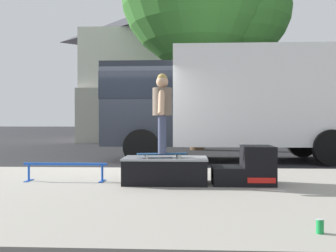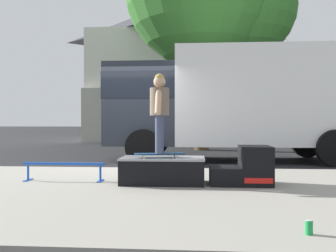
% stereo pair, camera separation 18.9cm
% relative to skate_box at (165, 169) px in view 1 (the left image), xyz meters
% --- Properties ---
extents(ground_plane, '(140.00, 140.00, 0.00)m').
position_rel_skate_box_xyz_m(ground_plane, '(-1.23, 2.47, -0.34)').
color(ground_plane, black).
extents(sidewalk_slab, '(50.00, 5.00, 0.12)m').
position_rel_skate_box_xyz_m(sidewalk_slab, '(-1.23, -0.53, -0.28)').
color(sidewalk_slab, gray).
rests_on(sidewalk_slab, ground).
extents(skate_box, '(1.31, 0.70, 0.41)m').
position_rel_skate_box_xyz_m(skate_box, '(0.00, 0.00, 0.00)').
color(skate_box, black).
rests_on(skate_box, sidewalk_slab).
extents(kicker_ramp, '(0.94, 0.64, 0.60)m').
position_rel_skate_box_xyz_m(kicker_ramp, '(1.29, -0.00, 0.03)').
color(kicker_ramp, black).
rests_on(kicker_ramp, sidewalk_slab).
extents(grind_rail, '(1.38, 0.28, 0.30)m').
position_rel_skate_box_xyz_m(grind_rail, '(-1.64, 0.13, 0.01)').
color(grind_rail, blue).
rests_on(grind_rail, sidewalk_slab).
extents(skateboard, '(0.80, 0.35, 0.07)m').
position_rel_skate_box_xyz_m(skateboard, '(-0.04, -0.06, 0.25)').
color(skateboard, navy).
rests_on(skateboard, skate_box).
extents(skater_kid, '(0.30, 0.64, 1.24)m').
position_rel_skate_box_xyz_m(skater_kid, '(-0.04, -0.06, 0.99)').
color(skater_kid, '#3F4766').
rests_on(skater_kid, skateboard).
extents(soda_can_b, '(0.07, 0.07, 0.13)m').
position_rel_skate_box_xyz_m(soda_can_b, '(1.49, -2.56, -0.16)').
color(soda_can_b, '#198C3F').
rests_on(soda_can_b, sidewalk_slab).
extents(box_truck, '(6.91, 2.63, 3.05)m').
position_rel_skate_box_xyz_m(box_truck, '(1.52, 4.67, 1.36)').
color(box_truck, white).
rests_on(box_truck, ground).
extents(house_behind, '(9.54, 8.23, 8.40)m').
position_rel_skate_box_xyz_m(house_behind, '(-0.82, 16.94, 3.90)').
color(house_behind, silver).
rests_on(house_behind, ground).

